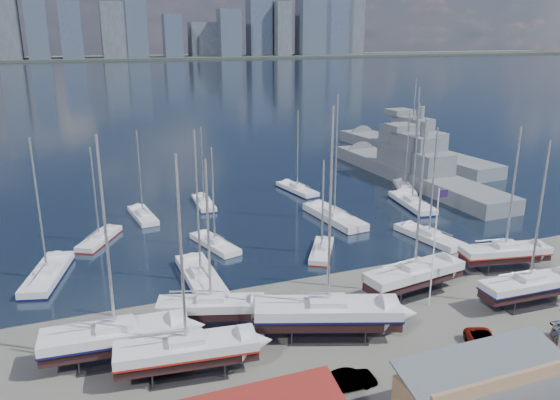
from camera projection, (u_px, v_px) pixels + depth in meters
name	position (u px, v px, depth m)	size (l,w,h in m)	color
ground	(376.00, 317.00, 50.34)	(1400.00, 1400.00, 0.00)	#605E59
water	(109.00, 78.00, 327.19)	(1400.00, 600.00, 0.40)	#182737
far_shore	(89.00, 59.00, 558.99)	(1400.00, 80.00, 2.20)	#2D332D
skyline	(77.00, 20.00, 539.68)	(639.14, 43.80, 107.69)	#475166
sailboat_cradle_0	(116.00, 337.00, 42.86)	(11.62, 4.04, 18.26)	#2D2D33
sailboat_cradle_1	(187.00, 351.00, 41.07)	(11.02, 4.19, 17.28)	#2D2D33
sailboat_cradle_2	(211.00, 307.00, 47.89)	(9.72, 5.42, 15.35)	#2D2D33
sailboat_cradle_3	(327.00, 313.00, 46.37)	(12.87, 7.56, 19.78)	#2D2D33
sailboat_cradle_4	(414.00, 274.00, 54.12)	(11.18, 4.62, 17.59)	#2D2D33
sailboat_cradle_5	(529.00, 286.00, 51.87)	(10.04, 3.14, 16.07)	#2D2D33
sailboat_cradle_6	(505.00, 253.00, 59.76)	(10.21, 4.52, 15.95)	#2D2D33
sailboat_moored_0	(48.00, 276.00, 58.09)	(5.65, 11.08, 15.95)	black
sailboat_moored_1	(99.00, 240.00, 68.43)	(6.24, 8.54, 12.67)	black
sailboat_moored_2	(143.00, 216.00, 77.11)	(3.38, 8.91, 13.13)	black
sailboat_moored_3	(201.00, 279.00, 57.35)	(3.32, 11.34, 16.89)	black
sailboat_moored_4	(215.00, 245.00, 66.72)	(4.62, 8.96, 13.03)	black
sailboat_moored_5	(204.00, 204.00, 82.91)	(2.72, 8.50, 12.57)	black
sailboat_moored_6	(322.00, 252.00, 64.64)	(6.04, 7.97, 11.91)	black
sailboat_moored_7	(334.00, 218.00, 76.23)	(4.54, 12.39, 18.30)	black
sailboat_moored_8	(297.00, 190.00, 90.16)	(4.17, 9.78, 14.16)	black
sailboat_moored_9	(429.00, 238.00, 69.03)	(4.39, 10.27, 15.02)	black
sailboat_moored_10	(412.00, 204.00, 82.59)	(4.65, 11.26, 16.34)	black
sailboat_moored_11	(405.00, 189.00, 90.74)	(6.01, 9.35, 13.60)	black
naval_ship_east	(413.00, 172.00, 96.41)	(7.84, 44.40, 17.99)	slate
naval_ship_west	(411.00, 149.00, 115.47)	(10.60, 45.70, 18.08)	slate
car_b	(349.00, 380.00, 40.05)	(1.39, 4.00, 1.32)	gray
car_c	(486.00, 344.00, 44.58)	(2.23, 4.85, 1.35)	gray
flagpole	(435.00, 240.00, 50.55)	(1.04, 0.12, 11.73)	white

